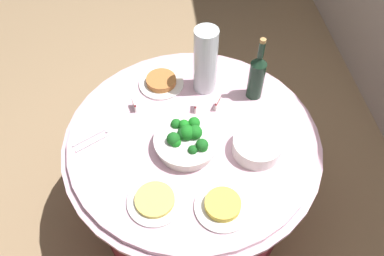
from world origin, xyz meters
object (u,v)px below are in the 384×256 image
(plate_stack, at_px, (257,146))
(label_placard_front, at_px, (218,103))
(wine_bottle, at_px, (257,75))
(label_placard_rear, at_px, (196,106))
(food_plate_peanuts, at_px, (161,82))
(decorative_fruit_vase, at_px, (205,64))
(broccoli_bowl, at_px, (187,140))
(serving_tongs, at_px, (92,139))
(label_placard_mid, at_px, (134,104))
(food_plate_fried_egg, at_px, (223,206))
(food_plate_noodles, at_px, (155,201))

(plate_stack, xyz_separation_m, label_placard_front, (-0.26, -0.13, -0.00))
(wine_bottle, bearing_deg, label_placard_rear, -76.89)
(plate_stack, bearing_deg, food_plate_peanuts, -139.21)
(decorative_fruit_vase, distance_m, food_plate_peanuts, 0.25)
(broccoli_bowl, xyz_separation_m, serving_tongs, (-0.08, -0.41, -0.04))
(food_plate_peanuts, relative_size, label_placard_front, 4.00)
(broccoli_bowl, height_order, label_placard_mid, broccoli_bowl)
(food_plate_fried_egg, bearing_deg, food_plate_peanuts, -164.18)
(label_placard_rear, bearing_deg, broccoli_bowl, -16.72)
(plate_stack, bearing_deg, decorative_fruit_vase, -156.87)
(broccoli_bowl, distance_m, food_plate_fried_egg, 0.32)
(food_plate_noodles, distance_m, food_plate_fried_egg, 0.26)
(broccoli_bowl, bearing_deg, serving_tongs, -100.91)
(label_placard_mid, height_order, label_placard_rear, same)
(plate_stack, relative_size, wine_bottle, 0.62)
(label_placard_rear, bearing_deg, serving_tongs, -75.07)
(decorative_fruit_vase, bearing_deg, food_plate_noodles, -24.28)
(broccoli_bowl, relative_size, label_placard_front, 5.09)
(plate_stack, distance_m, serving_tongs, 0.72)
(broccoli_bowl, relative_size, food_plate_peanuts, 1.27)
(label_placard_mid, bearing_deg, food_plate_fried_egg, 31.09)
(wine_bottle, distance_m, serving_tongs, 0.79)
(serving_tongs, height_order, food_plate_peanuts, food_plate_peanuts)
(wine_bottle, bearing_deg, label_placard_mid, -87.01)
(wine_bottle, xyz_separation_m, label_placard_front, (0.06, -0.19, -0.10))
(plate_stack, bearing_deg, food_plate_fried_egg, -36.57)
(wine_bottle, height_order, label_placard_front, wine_bottle)
(plate_stack, bearing_deg, wine_bottle, 170.29)
(food_plate_noodles, bearing_deg, plate_stack, 114.16)
(food_plate_fried_egg, relative_size, label_placard_rear, 4.00)
(broccoli_bowl, distance_m, decorative_fruit_vase, 0.39)
(wine_bottle, height_order, decorative_fruit_vase, decorative_fruit_vase)
(plate_stack, xyz_separation_m, decorative_fruit_vase, (-0.40, -0.17, 0.12))
(food_plate_noodles, distance_m, label_placard_mid, 0.50)
(serving_tongs, bearing_deg, label_placard_rear, 104.93)
(food_plate_noodles, relative_size, label_placard_rear, 4.00)
(food_plate_noodles, bearing_deg, label_placard_mid, -171.83)
(food_plate_noodles, relative_size, label_placard_front, 4.00)
(label_placard_front, bearing_deg, wine_bottle, 108.55)
(food_plate_fried_egg, bearing_deg, wine_bottle, 157.27)
(wine_bottle, bearing_deg, food_plate_fried_egg, -22.73)
(label_placard_rear, bearing_deg, label_placard_mid, -97.46)
(broccoli_bowl, height_order, food_plate_peanuts, broccoli_bowl)
(label_placard_rear, bearing_deg, label_placard_front, 92.61)
(serving_tongs, xyz_separation_m, label_placard_rear, (-0.13, 0.47, 0.03))
(plate_stack, distance_m, decorative_fruit_vase, 0.45)
(food_plate_peanuts, bearing_deg, serving_tongs, -46.11)
(label_placard_front, height_order, label_placard_rear, same)
(wine_bottle, relative_size, serving_tongs, 2.09)
(label_placard_rear, bearing_deg, food_plate_fried_egg, 5.17)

